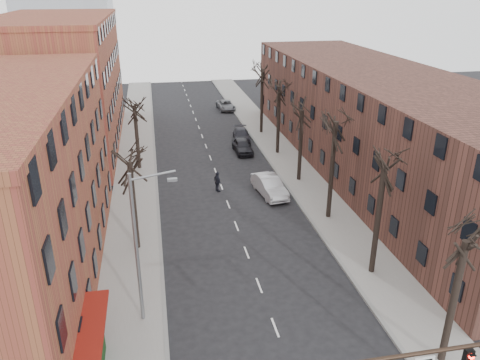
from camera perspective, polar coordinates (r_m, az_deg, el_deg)
sidewalk_left at (r=50.26m, az=-12.57°, el=1.78°), size 4.00×90.00×0.15m
sidewalk_right at (r=52.07m, az=5.28°, el=2.99°), size 4.00×90.00×0.15m
building_left_far at (r=57.95m, az=-21.07°, el=10.74°), size 12.00×28.00×14.00m
building_right at (r=49.01m, az=16.21°, el=6.95°), size 12.00×50.00×10.00m
tree_right_b at (r=32.69m, az=15.68°, el=-10.83°), size 5.20×5.20×10.80m
tree_right_c at (r=38.95m, az=10.67°, el=-4.55°), size 5.20×5.20×11.60m
tree_right_d at (r=45.76m, az=7.16°, el=-0.06°), size 5.20×5.20×10.00m
tree_right_e at (r=52.90m, az=4.57°, el=3.25°), size 5.20×5.20×10.80m
tree_right_f at (r=60.26m, az=2.60°, el=5.76°), size 5.20×5.20×11.60m
tree_left_a at (r=34.89m, az=-12.33°, el=-8.16°), size 5.20×5.20×9.50m
tree_left_b at (r=49.34m, az=-12.11°, el=1.33°), size 5.20×5.20×9.50m
streetlight at (r=25.43m, az=-12.18°, el=-7.54°), size 2.45×0.22×9.03m
silver_sedan at (r=42.12m, az=3.62°, el=-0.73°), size 2.50×5.39×1.71m
parked_car_near at (r=52.80m, az=0.30°, el=4.18°), size 1.96×4.59×1.55m
parked_car_mid at (r=57.01m, az=0.17°, el=5.50°), size 2.39×4.86×1.36m
parked_car_far at (r=71.60m, az=-1.74°, el=9.10°), size 2.51×5.04×1.37m
pedestrian_crossing at (r=42.67m, az=-2.76°, el=-0.23°), size 0.85×1.23×1.93m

